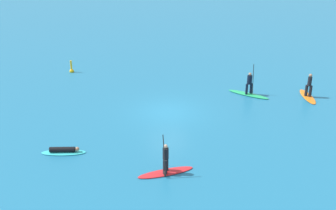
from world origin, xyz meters
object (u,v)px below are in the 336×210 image
object	(u,v)px
surfer_on_orange_board	(308,92)
surfer_on_red_board	(166,166)
surfer_on_green_board	(249,89)
surfer_on_teal_board	(64,151)
marker_buoy	(72,70)

from	to	relation	value
surfer_on_orange_board	surfer_on_red_board	bearing A→B (deg)	-47.27
surfer_on_green_board	surfer_on_teal_board	bearing A→B (deg)	-110.50
surfer_on_red_board	marker_buoy	distance (m)	17.45
surfer_on_orange_board	marker_buoy	world-z (taller)	surfer_on_orange_board
surfer_on_orange_board	marker_buoy	size ratio (longest dim) A/B	2.59
surfer_on_teal_board	surfer_on_red_board	world-z (taller)	surfer_on_red_board
surfer_on_green_board	marker_buoy	distance (m)	14.97
surfer_on_orange_board	surfer_on_red_board	distance (m)	14.34
surfer_on_orange_board	surfer_on_teal_board	world-z (taller)	surfer_on_orange_board
surfer_on_red_board	marker_buoy	bearing A→B (deg)	-81.67
surfer_on_red_board	marker_buoy	world-z (taller)	surfer_on_red_board
surfer_on_green_board	surfer_on_red_board	xyz separation A→B (m)	(-9.42, -7.50, -0.02)
surfer_on_teal_board	surfer_on_green_board	world-z (taller)	surfer_on_green_board
surfer_on_orange_board	surfer_on_teal_board	bearing A→B (deg)	-64.82
surfer_on_red_board	surfer_on_teal_board	bearing A→B (deg)	-38.72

